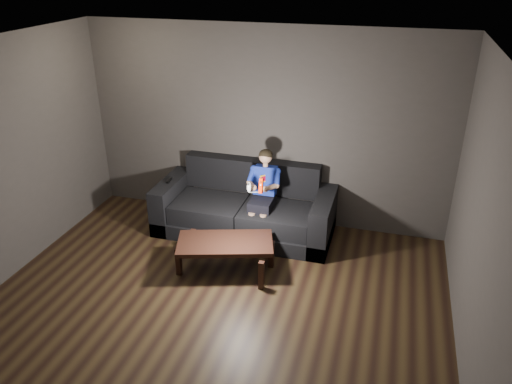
% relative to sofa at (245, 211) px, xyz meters
% --- Properties ---
extents(floor, '(5.00, 5.00, 0.00)m').
position_rel_sofa_xyz_m(floor, '(0.14, -2.04, -0.30)').
color(floor, black).
rests_on(floor, ground).
extents(back_wall, '(5.00, 0.04, 2.70)m').
position_rel_sofa_xyz_m(back_wall, '(0.14, 0.46, 1.05)').
color(back_wall, '#3F3B38').
rests_on(back_wall, ground).
extents(right_wall, '(0.04, 5.00, 2.70)m').
position_rel_sofa_xyz_m(right_wall, '(2.64, -2.04, 1.05)').
color(right_wall, '#3F3B38').
rests_on(right_wall, ground).
extents(ceiling, '(5.00, 5.00, 0.02)m').
position_rel_sofa_xyz_m(ceiling, '(0.14, -2.04, 2.40)').
color(ceiling, silver).
rests_on(ceiling, back_wall).
extents(sofa, '(2.37, 1.02, 0.92)m').
position_rel_sofa_xyz_m(sofa, '(0.00, 0.00, 0.00)').
color(sofa, black).
rests_on(sofa, floor).
extents(child, '(0.43, 0.53, 1.06)m').
position_rel_sofa_xyz_m(child, '(0.27, -0.07, 0.44)').
color(child, black).
rests_on(child, sofa).
extents(wii_remote_red, '(0.05, 0.07, 0.19)m').
position_rel_sofa_xyz_m(wii_remote_red, '(0.35, -0.48, 0.64)').
color(wii_remote_red, '#EB2600').
rests_on(wii_remote_red, child).
extents(nunchuk_white, '(0.07, 0.09, 0.14)m').
position_rel_sofa_xyz_m(nunchuk_white, '(0.20, -0.48, 0.60)').
color(nunchuk_white, silver).
rests_on(nunchuk_white, child).
extents(wii_remote_black, '(0.06, 0.16, 0.03)m').
position_rel_sofa_xyz_m(wii_remote_black, '(-1.07, -0.09, 0.36)').
color(wii_remote_black, black).
rests_on(wii_remote_black, sofa).
extents(coffee_table, '(1.23, 0.86, 0.41)m').
position_rel_sofa_xyz_m(coffee_table, '(0.06, -1.00, 0.05)').
color(coffee_table, black).
rests_on(coffee_table, floor).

